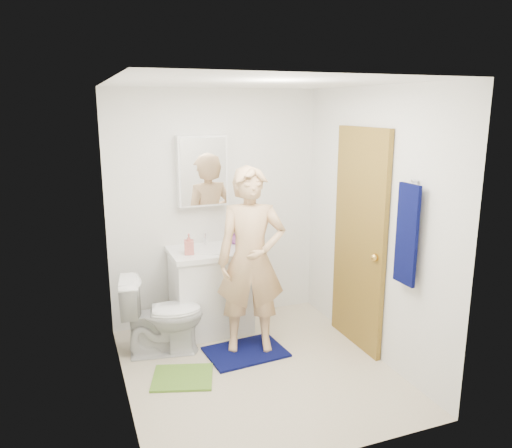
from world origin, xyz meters
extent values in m
cube|color=beige|center=(0.00, 0.00, -0.01)|extent=(2.20, 2.40, 0.02)
cube|color=white|center=(0.00, 0.00, 2.41)|extent=(2.20, 2.40, 0.02)
cube|color=white|center=(0.00, 1.21, 1.20)|extent=(2.20, 0.02, 2.40)
cube|color=white|center=(0.00, -1.21, 1.20)|extent=(2.20, 0.02, 2.40)
cube|color=white|center=(-1.11, 0.00, 1.20)|extent=(0.02, 2.40, 2.40)
cube|color=white|center=(1.11, 0.00, 1.20)|extent=(0.02, 2.40, 2.40)
cube|color=white|center=(-0.15, 0.91, 0.40)|extent=(0.75, 0.55, 0.80)
cube|color=white|center=(-0.15, 0.91, 0.83)|extent=(0.79, 0.59, 0.05)
cylinder|color=white|center=(-0.15, 0.91, 0.84)|extent=(0.40, 0.40, 0.03)
cylinder|color=silver|center=(-0.15, 1.09, 0.91)|extent=(0.03, 0.03, 0.12)
cube|color=white|center=(-0.15, 1.14, 1.60)|extent=(0.50, 0.12, 0.70)
cube|color=white|center=(-0.15, 1.08, 1.60)|extent=(0.46, 0.01, 0.66)
cube|color=olive|center=(1.07, 0.15, 1.02)|extent=(0.05, 0.80, 2.05)
sphere|color=gold|center=(1.03, -0.17, 0.95)|extent=(0.07, 0.07, 0.07)
cube|color=#070B44|center=(1.03, -0.57, 1.25)|extent=(0.03, 0.24, 0.80)
cylinder|color=silver|center=(1.07, -0.57, 1.67)|extent=(0.06, 0.02, 0.02)
imported|color=white|center=(-0.70, 0.60, 0.37)|extent=(0.78, 0.52, 0.74)
cube|color=#070B44|center=(0.00, 0.31, 0.01)|extent=(0.74, 0.56, 0.02)
cube|color=#659933|center=(-0.64, 0.08, 0.01)|extent=(0.60, 0.55, 0.02)
imported|color=#D06A61|center=(-0.38, 0.83, 0.95)|extent=(0.11, 0.11, 0.20)
imported|color=#934598|center=(0.15, 1.03, 0.90)|extent=(0.14, 0.14, 0.10)
imported|color=tan|center=(0.08, 0.37, 0.87)|extent=(0.71, 0.57, 1.70)
camera|label=1|loc=(-1.41, -3.66, 2.22)|focal=35.00mm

